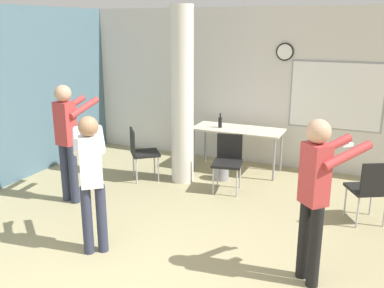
{
  "coord_description": "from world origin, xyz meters",
  "views": [
    {
      "loc": [
        1.87,
        -2.47,
        2.52
      ],
      "look_at": [
        -0.19,
        2.24,
        1.07
      ],
      "focal_mm": 40.0,
      "sensor_mm": 36.0,
      "label": 1
    }
  ],
  "objects_px": {
    "folding_table": "(238,132)",
    "chair_near_pillar": "(141,150)",
    "chair_mid_room": "(370,187)",
    "chair_table_front": "(228,159)",
    "person_playing_front": "(91,174)",
    "person_watching_back": "(68,134)",
    "person_playing_side": "(316,190)",
    "bottle_on_table": "(220,122)"
  },
  "relations": [
    {
      "from": "folding_table",
      "to": "chair_near_pillar",
      "type": "bearing_deg",
      "value": -140.19
    },
    {
      "from": "chair_mid_room",
      "to": "chair_table_front",
      "type": "bearing_deg",
      "value": 169.04
    },
    {
      "from": "person_playing_front",
      "to": "person_watching_back",
      "type": "relative_size",
      "value": 0.93
    },
    {
      "from": "chair_near_pillar",
      "to": "chair_mid_room",
      "type": "bearing_deg",
      "value": -4.08
    },
    {
      "from": "person_playing_side",
      "to": "chair_table_front",
      "type": "bearing_deg",
      "value": 128.07
    },
    {
      "from": "chair_near_pillar",
      "to": "person_playing_side",
      "type": "bearing_deg",
      "value": -31.48
    },
    {
      "from": "person_playing_front",
      "to": "person_playing_side",
      "type": "bearing_deg",
      "value": 9.25
    },
    {
      "from": "person_watching_back",
      "to": "person_playing_side",
      "type": "xyz_separation_m",
      "value": [
        3.52,
        -0.68,
        -0.02
      ]
    },
    {
      "from": "chair_mid_room",
      "to": "person_playing_side",
      "type": "bearing_deg",
      "value": -106.51
    },
    {
      "from": "person_watching_back",
      "to": "person_playing_front",
      "type": "bearing_deg",
      "value": -41.79
    },
    {
      "from": "chair_mid_room",
      "to": "person_watching_back",
      "type": "bearing_deg",
      "value": -166.89
    },
    {
      "from": "bottle_on_table",
      "to": "person_playing_front",
      "type": "xyz_separation_m",
      "value": [
        -0.3,
        -3.28,
        0.07
      ]
    },
    {
      "from": "chair_mid_room",
      "to": "chair_table_front",
      "type": "height_order",
      "value": "same"
    },
    {
      "from": "chair_table_front",
      "to": "folding_table",
      "type": "bearing_deg",
      "value": 99.24
    },
    {
      "from": "person_watching_back",
      "to": "chair_mid_room",
      "type": "bearing_deg",
      "value": 13.11
    },
    {
      "from": "chair_near_pillar",
      "to": "chair_mid_room",
      "type": "height_order",
      "value": "same"
    },
    {
      "from": "folding_table",
      "to": "bottle_on_table",
      "type": "distance_m",
      "value": 0.35
    },
    {
      "from": "bottle_on_table",
      "to": "person_playing_side",
      "type": "relative_size",
      "value": 0.15
    },
    {
      "from": "person_playing_side",
      "to": "chair_near_pillar",
      "type": "bearing_deg",
      "value": 148.52
    },
    {
      "from": "folding_table",
      "to": "person_watching_back",
      "type": "height_order",
      "value": "person_watching_back"
    },
    {
      "from": "chair_mid_room",
      "to": "person_watching_back",
      "type": "xyz_separation_m",
      "value": [
        -3.99,
        -0.93,
        0.5
      ]
    },
    {
      "from": "folding_table",
      "to": "bottle_on_table",
      "type": "height_order",
      "value": "bottle_on_table"
    },
    {
      "from": "chair_near_pillar",
      "to": "chair_mid_room",
      "type": "relative_size",
      "value": 1.0
    },
    {
      "from": "chair_mid_room",
      "to": "person_watching_back",
      "type": "relative_size",
      "value": 0.51
    },
    {
      "from": "chair_mid_room",
      "to": "chair_table_front",
      "type": "relative_size",
      "value": 1.0
    },
    {
      "from": "person_watching_back",
      "to": "person_playing_side",
      "type": "distance_m",
      "value": 3.58
    },
    {
      "from": "folding_table",
      "to": "chair_mid_room",
      "type": "relative_size",
      "value": 1.79
    },
    {
      "from": "person_playing_side",
      "to": "folding_table",
      "type": "bearing_deg",
      "value": 120.29
    },
    {
      "from": "chair_table_front",
      "to": "chair_mid_room",
      "type": "bearing_deg",
      "value": -10.96
    },
    {
      "from": "person_playing_side",
      "to": "bottle_on_table",
      "type": "bearing_deg",
      "value": 125.03
    },
    {
      "from": "chair_table_front",
      "to": "person_playing_front",
      "type": "distance_m",
      "value": 2.54
    },
    {
      "from": "folding_table",
      "to": "chair_table_front",
      "type": "xyz_separation_m",
      "value": [
        0.15,
        -0.95,
        -0.19
      ]
    },
    {
      "from": "chair_near_pillar",
      "to": "chair_mid_room",
      "type": "distance_m",
      "value": 3.52
    },
    {
      "from": "bottle_on_table",
      "to": "chair_near_pillar",
      "type": "distance_m",
      "value": 1.49
    },
    {
      "from": "folding_table",
      "to": "chair_near_pillar",
      "type": "xyz_separation_m",
      "value": [
        -1.31,
        -1.09,
        -0.19
      ]
    },
    {
      "from": "bottle_on_table",
      "to": "person_playing_front",
      "type": "bearing_deg",
      "value": -95.26
    },
    {
      "from": "folding_table",
      "to": "chair_table_front",
      "type": "bearing_deg",
      "value": -80.76
    },
    {
      "from": "bottle_on_table",
      "to": "chair_near_pillar",
      "type": "xyz_separation_m",
      "value": [
        -1.0,
        -1.04,
        -0.35
      ]
    },
    {
      "from": "bottle_on_table",
      "to": "chair_table_front",
      "type": "relative_size",
      "value": 0.3
    },
    {
      "from": "person_playing_front",
      "to": "person_playing_side",
      "type": "relative_size",
      "value": 0.94
    },
    {
      "from": "person_playing_front",
      "to": "person_watching_back",
      "type": "xyz_separation_m",
      "value": [
        -1.18,
        1.06,
        0.07
      ]
    },
    {
      "from": "chair_table_front",
      "to": "person_watching_back",
      "type": "relative_size",
      "value": 0.51
    }
  ]
}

